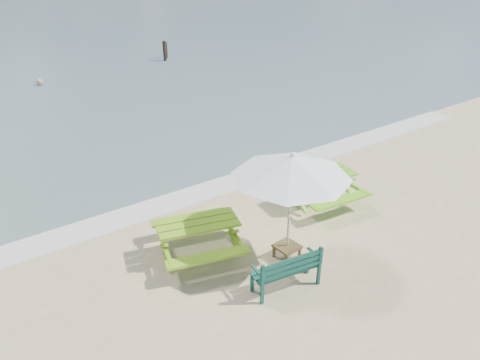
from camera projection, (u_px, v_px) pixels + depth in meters
foam_strip at (197, 194)px, 12.39m from camera, size 22.00×0.90×0.01m
picnic_table_left at (198, 239)px, 9.82m from camera, size 2.13×2.26×0.80m
picnic_table_right at (321, 189)px, 11.80m from camera, size 1.89×2.06×0.80m
park_bench at (286, 277)px, 8.92m from camera, size 1.40×0.66×0.83m
side_table at (287, 251)px, 9.81m from camera, size 0.51×0.51×0.31m
patio_umbrella at (292, 167)px, 8.92m from camera, size 2.54×2.54×2.34m
beer_bottle at (323, 173)px, 11.49m from camera, size 0.06×0.06×0.25m
swimmer at (42, 96)px, 22.05m from camera, size 0.71×0.59×1.68m
mooring_pilings at (165, 52)px, 26.41m from camera, size 0.57×0.77×1.29m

